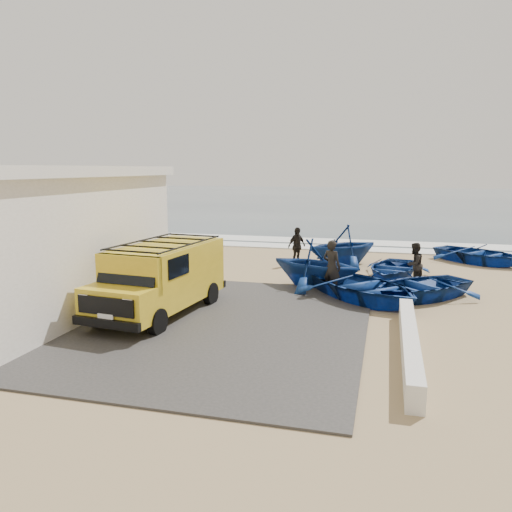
# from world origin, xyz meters

# --- Properties ---
(ground) EXTENTS (160.00, 160.00, 0.00)m
(ground) POSITION_xyz_m (0.00, 0.00, 0.00)
(ground) COLOR tan
(slab) EXTENTS (12.00, 10.00, 0.05)m
(slab) POSITION_xyz_m (-2.00, -2.00, 0.03)
(slab) COLOR #403D3A
(slab) RESTS_ON ground
(ocean) EXTENTS (180.00, 88.00, 0.01)m
(ocean) POSITION_xyz_m (0.00, 56.00, 0.00)
(ocean) COLOR #385166
(ocean) RESTS_ON ground
(surf_line) EXTENTS (180.00, 1.60, 0.06)m
(surf_line) POSITION_xyz_m (0.00, 12.00, 0.03)
(surf_line) COLOR white
(surf_line) RESTS_ON ground
(surf_wash) EXTENTS (180.00, 2.20, 0.04)m
(surf_wash) POSITION_xyz_m (0.00, 14.50, 0.02)
(surf_wash) COLOR white
(surf_wash) RESTS_ON ground
(parapet) EXTENTS (0.35, 6.00, 0.55)m
(parapet) POSITION_xyz_m (5.00, -3.00, 0.28)
(parapet) COLOR silver
(parapet) RESTS_ON ground
(van) EXTENTS (2.44, 5.12, 2.12)m
(van) POSITION_xyz_m (-1.92, -1.43, 1.14)
(van) COLOR gold
(van) RESTS_ON ground
(boat_near_left) EXTENTS (5.37, 5.37, 0.92)m
(boat_near_left) POSITION_xyz_m (3.73, 1.61, 0.46)
(boat_near_left) COLOR navy
(boat_near_left) RESTS_ON ground
(boat_near_right) EXTENTS (4.77, 4.72, 0.81)m
(boat_near_right) POSITION_xyz_m (5.48, 2.35, 0.41)
(boat_near_right) COLOR navy
(boat_near_right) RESTS_ON ground
(boat_mid_left) EXTENTS (4.12, 3.84, 1.76)m
(boat_mid_left) POSITION_xyz_m (1.94, 3.00, 0.88)
(boat_mid_left) COLOR navy
(boat_mid_left) RESTS_ON ground
(boat_mid_right) EXTENTS (3.21, 4.00, 0.74)m
(boat_mid_right) POSITION_xyz_m (4.65, 5.38, 0.37)
(boat_mid_right) COLOR navy
(boat_mid_right) RESTS_ON ground
(boat_far_left) EXTENTS (4.51, 4.47, 1.80)m
(boat_far_left) POSITION_xyz_m (2.54, 7.46, 0.90)
(boat_far_left) COLOR navy
(boat_far_left) RESTS_ON ground
(boat_far_right) EXTENTS (4.98, 4.83, 0.84)m
(boat_far_right) POSITION_xyz_m (8.44, 9.54, 0.42)
(boat_far_right) COLOR navy
(boat_far_right) RESTS_ON ground
(fisherman_front) EXTENTS (0.80, 0.69, 1.84)m
(fisherman_front) POSITION_xyz_m (2.61, 2.35, 0.92)
(fisherman_front) COLOR black
(fisherman_front) RESTS_ON ground
(fisherman_middle) EXTENTS (0.93, 0.98, 1.59)m
(fisherman_middle) POSITION_xyz_m (5.40, 4.17, 0.79)
(fisherman_middle) COLOR black
(fisherman_middle) RESTS_ON ground
(fisherman_back) EXTENTS (0.91, 1.04, 1.68)m
(fisherman_back) POSITION_xyz_m (0.56, 7.01, 0.84)
(fisherman_back) COLOR black
(fisherman_back) RESTS_ON ground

